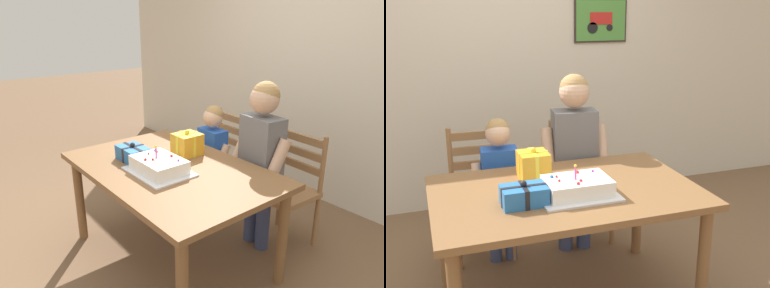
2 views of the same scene
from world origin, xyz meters
The scene contains 10 objects.
ground_plane centered at (0.00, 0.00, 0.00)m, with size 20.00×20.00×0.00m, color brown.
back_wall centered at (0.00, 1.76, 1.30)m, with size 6.40×0.11×2.60m.
dining_table centered at (0.00, 0.00, 0.66)m, with size 1.53×1.00×0.75m.
birthday_cake centered at (0.03, -0.11, 0.80)m, with size 0.44×0.34×0.19m.
gift_box_red_large centered at (-0.13, 0.25, 0.83)m, with size 0.18×0.20×0.20m.
gift_box_beside_cake centered at (-0.28, -0.14, 0.80)m, with size 0.25×0.17×0.14m.
chair_left centered at (-0.38, 0.85, 0.47)m, with size 0.43×0.43×0.92m.
chair_right centered at (0.39, 0.85, 0.47)m, with size 0.44×0.44×0.92m.
child_older centered at (0.27, 0.64, 0.80)m, with size 0.50×0.29×1.32m.
child_younger centered at (-0.27, 0.64, 0.64)m, with size 0.39×0.23×1.05m.
Camera 1 is at (1.93, -1.35, 1.73)m, focal length 33.89 mm.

